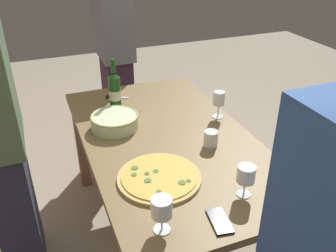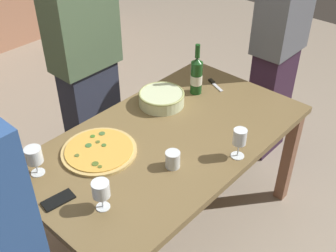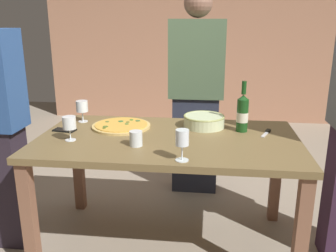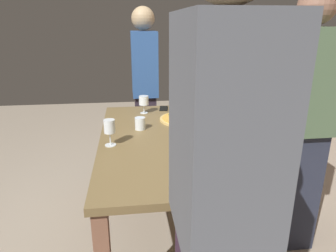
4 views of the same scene
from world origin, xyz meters
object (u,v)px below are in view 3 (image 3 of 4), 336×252
dining_table (168,151)px  cell_phone (65,130)px  wine_bottle (243,113)px  cup_amber (136,138)px  pizza_knife (267,132)px  serving_bowl (204,121)px  wine_glass_near_pizza (82,107)px  pizza (121,126)px  wine_glass_far_left (69,123)px  wine_glass_by_bottle (182,139)px  person_guest_left (196,94)px

dining_table → cell_phone: (-0.68, 0.05, 0.10)m
wine_bottle → cup_amber: (-0.62, -0.36, -0.08)m
pizza_knife → serving_bowl: bearing=166.8°
wine_glass_near_pizza → cup_amber: bearing=-43.8°
wine_bottle → pizza_knife: 0.20m
wine_bottle → wine_glass_near_pizza: 1.10m
pizza → cup_amber: bearing=-64.0°
serving_bowl → wine_glass_near_pizza: size_ratio=1.83×
serving_bowl → wine_glass_far_left: size_ratio=1.87×
wine_glass_near_pizza → cell_phone: 0.25m
wine_glass_far_left → cell_phone: wine_glass_far_left is taller
wine_bottle → cell_phone: wine_bottle is taller
pizza_knife → wine_glass_by_bottle: bearing=-133.6°
wine_glass_near_pizza → pizza_knife: (1.26, -0.13, -0.10)m
wine_bottle → pizza_knife: (0.16, -0.03, -0.12)m
wine_glass_by_bottle → wine_glass_far_left: size_ratio=1.12×
wine_glass_by_bottle → wine_glass_near_pizza: bearing=139.3°
dining_table → pizza_knife: pizza_knife is taller
dining_table → person_guest_left: (0.14, 0.85, 0.19)m
wine_glass_near_pizza → wine_glass_far_left: bearing=-80.9°
dining_table → wine_glass_near_pizza: (-0.64, 0.28, 0.20)m
dining_table → person_guest_left: 0.88m
serving_bowl → wine_glass_near_pizza: 0.86m
pizza → wine_bottle: size_ratio=1.19×
pizza → pizza_knife: 0.95m
wine_glass_far_left → cup_amber: wine_glass_far_left is taller
wine_bottle → person_guest_left: (-0.32, 0.68, -0.02)m
cup_amber → person_guest_left: person_guest_left is taller
serving_bowl → wine_glass_far_left: (-0.79, -0.37, 0.06)m
pizza → dining_table: bearing=-27.6°
wine_glass_near_pizza → person_guest_left: 0.97m
pizza_knife → cell_phone: bearing=-175.6°
wine_bottle → cell_phone: (-1.14, -0.13, -0.12)m
wine_glass_by_bottle → person_guest_left: (0.02, 1.23, -0.01)m
pizza_knife → wine_bottle: bearing=170.5°
cup_amber → serving_bowl: bearing=48.2°
dining_table → person_guest_left: person_guest_left is taller
dining_table → serving_bowl: (0.21, 0.25, 0.14)m
wine_bottle → cup_amber: 0.72m
wine_glass_near_pizza → pizza_knife: 1.27m
pizza → wine_glass_by_bottle: size_ratio=2.36×
wine_bottle → pizza_knife: size_ratio=2.16×
pizza_knife → wine_glass_far_left: bearing=-166.8°
pizza_knife → person_guest_left: person_guest_left is taller
wine_glass_near_pizza → person_guest_left: bearing=36.6°
wine_glass_near_pizza → person_guest_left: size_ratio=0.09×
cup_amber → wine_bottle: bearing=29.7°
wine_glass_near_pizza → pizza_knife: wine_glass_near_pizza is taller
serving_bowl → wine_bottle: bearing=-15.6°
cup_amber → person_guest_left: bearing=73.8°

